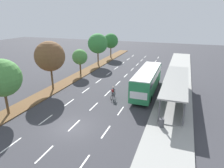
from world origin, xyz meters
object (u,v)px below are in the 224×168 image
object	(u,v)px
cyclist	(113,93)
median_tree_third	(80,57)
bus_shelter	(178,88)
median_tree_fourth	(98,44)
median_tree_nearest	(2,78)
trash_bin	(161,123)
median_tree_second	(50,56)
bus	(147,79)
median_tree_fifth	(111,41)

from	to	relation	value
cyclist	median_tree_third	bearing A→B (deg)	137.99
bus_shelter	cyclist	distance (m)	8.42
median_tree_third	median_tree_fourth	xyz separation A→B (m)	(-0.11, 8.53, 1.39)
bus_shelter	median_tree_nearest	xyz separation A→B (m)	(-17.75, -10.30, 2.50)
median_tree_third	trash_bin	xyz separation A→B (m)	(16.67, -14.02, -2.85)
median_tree_nearest	trash_bin	world-z (taller)	median_tree_nearest
median_tree_second	trash_bin	world-z (taller)	median_tree_second
bus	median_tree_second	size ratio (longest dim) A/B	1.57
median_tree_fourth	median_tree_fifth	distance (m)	8.54
median_tree_second	bus	bearing A→B (deg)	15.18
cyclist	median_tree_fifth	distance (m)	27.77
median_tree_third	median_tree_second	bearing A→B (deg)	-90.72
bus	median_tree_fifth	world-z (taller)	median_tree_fifth
bus	median_tree_nearest	distance (m)	18.33
trash_bin	median_tree_second	bearing A→B (deg)	161.87
median_tree_nearest	bus_shelter	bearing A→B (deg)	30.13
bus	median_tree_nearest	size ratio (longest dim) A/B	1.79
bus_shelter	cyclist	world-z (taller)	bus_shelter
bus_shelter	median_tree_fifth	world-z (taller)	median_tree_fifth
median_tree_fifth	trash_bin	bearing A→B (deg)	-61.53
median_tree_second	median_tree_third	distance (m)	8.70
bus_shelter	bus	world-z (taller)	bus
cyclist	median_tree_second	size ratio (longest dim) A/B	0.25
median_tree_third	median_tree_fifth	distance (m)	17.09
bus_shelter	median_tree_third	size ratio (longest dim) A/B	2.97
bus_shelter	trash_bin	xyz separation A→B (m)	(-1.08, -7.26, -1.29)
median_tree_third	median_tree_fifth	size ratio (longest dim) A/B	0.76
trash_bin	median_tree_fourth	bearing A→B (deg)	126.64
cyclist	median_tree_nearest	world-z (taller)	median_tree_nearest
bus	median_tree_fifth	distance (m)	25.93
median_tree_fifth	cyclist	bearing A→B (deg)	-69.13
median_tree_fifth	bus	bearing A→B (deg)	-58.07
cyclist	trash_bin	world-z (taller)	cyclist
cyclist	median_tree_nearest	xyz separation A→B (m)	(-9.62, -8.40, 3.58)
bus	cyclist	bearing A→B (deg)	-135.23
median_tree_third	bus_shelter	bearing A→B (deg)	-20.86
median_tree_nearest	bus	bearing A→B (deg)	42.20
bus	cyclist	size ratio (longest dim) A/B	6.20
median_tree_second	median_tree_nearest	bearing A→B (deg)	-89.31
bus	median_tree_fourth	distance (m)	19.26
bus_shelter	median_tree_fourth	bearing A→B (deg)	139.42
median_tree_fourth	median_tree_nearest	bearing A→B (deg)	-89.76
cyclist	median_tree_fourth	size ratio (longest dim) A/B	0.26
median_tree_third	trash_bin	bearing A→B (deg)	-40.08
median_tree_nearest	median_tree_fourth	bearing A→B (deg)	90.24
median_tree_fourth	median_tree_fifth	bearing A→B (deg)	90.53
bus	median_tree_fourth	size ratio (longest dim) A/B	1.64
median_tree_fourth	trash_bin	world-z (taller)	median_tree_fourth
bus	median_tree_fourth	xyz separation A→B (m)	(-13.58, 13.38, 2.74)
median_tree_nearest	trash_bin	size ratio (longest dim) A/B	7.41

